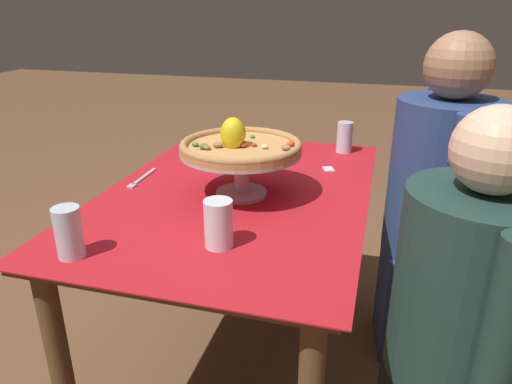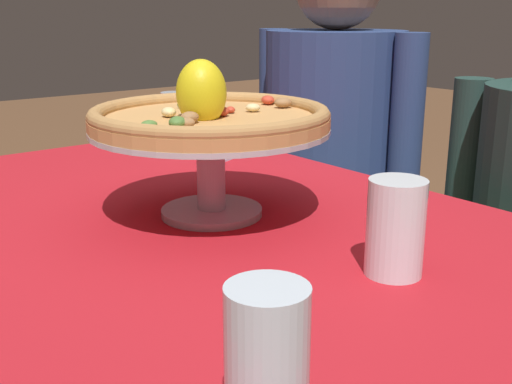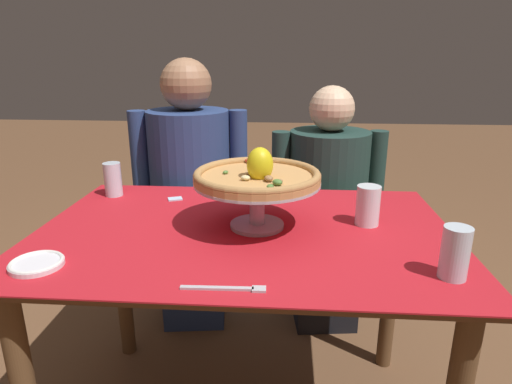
# 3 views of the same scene
# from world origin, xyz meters

# --- Properties ---
(dining_table) EXTENTS (1.26, 0.84, 0.74)m
(dining_table) POSITION_xyz_m (0.00, 0.00, 0.62)
(dining_table) COLOR brown
(dining_table) RESTS_ON ground
(pizza_stand) EXTENTS (0.38, 0.38, 0.15)m
(pizza_stand) POSITION_xyz_m (0.04, 0.02, 0.84)
(pizza_stand) COLOR #B7B7C1
(pizza_stand) RESTS_ON dining_table
(pizza) EXTENTS (0.38, 0.38, 0.11)m
(pizza) POSITION_xyz_m (0.04, 0.02, 0.90)
(pizza) COLOR tan
(pizza) RESTS_ON pizza_stand
(water_glass_front_right) EXTENTS (0.07, 0.07, 0.13)m
(water_glass_front_right) POSITION_xyz_m (0.52, -0.26, 0.79)
(water_glass_front_right) COLOR silver
(water_glass_front_right) RESTS_ON dining_table
(water_glass_back_left) EXTENTS (0.06, 0.06, 0.13)m
(water_glass_back_left) POSITION_xyz_m (-0.52, 0.29, 0.79)
(water_glass_back_left) COLOR silver
(water_glass_back_left) RESTS_ON dining_table
(water_glass_side_right) EXTENTS (0.07, 0.07, 0.12)m
(water_glass_side_right) POSITION_xyz_m (0.38, 0.07, 0.79)
(water_glass_side_right) COLOR white
(water_glass_side_right) RESTS_ON dining_table
(sugar_packet) EXTENTS (0.06, 0.05, 0.00)m
(sugar_packet) POSITION_xyz_m (-0.28, 0.26, 0.74)
(sugar_packet) COLOR silver
(sugar_packet) RESTS_ON dining_table
(diner_left) EXTENTS (0.52, 0.40, 1.23)m
(diner_left) POSITION_xyz_m (-0.31, 0.66, 0.61)
(diner_left) COLOR navy
(diner_left) RESTS_ON ground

